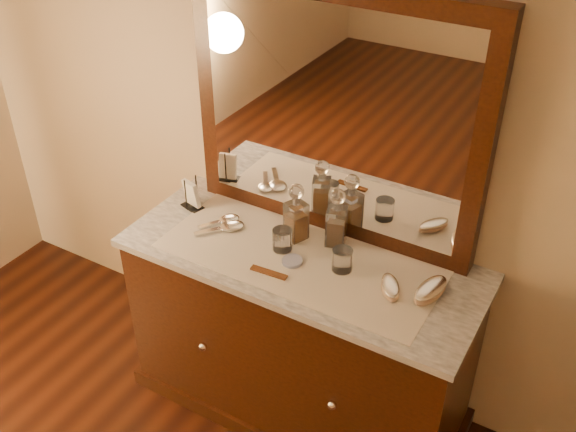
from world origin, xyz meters
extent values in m
plane|color=tan|center=(0.00, 2.25, 1.40)|extent=(4.50, 4.50, 0.00)
cube|color=black|center=(0.00, 1.96, 0.41)|extent=(1.40, 0.55, 0.82)
cube|color=black|center=(0.00, 1.96, 0.04)|extent=(1.46, 0.59, 0.08)
sphere|color=silver|center=(-0.30, 1.67, 0.45)|extent=(0.04, 0.04, 0.04)
sphere|color=silver|center=(0.30, 1.67, 0.45)|extent=(0.04, 0.04, 0.04)
cube|color=white|center=(0.00, 1.96, 0.83)|extent=(1.44, 0.59, 0.03)
cube|color=black|center=(0.00, 2.20, 1.35)|extent=(1.20, 0.08, 1.00)
cube|color=white|center=(0.00, 2.17, 1.35)|extent=(1.06, 0.01, 0.86)
cube|color=silver|center=(0.00, 1.94, 0.85)|extent=(1.10, 0.45, 0.00)
cylinder|color=white|center=(-0.01, 1.90, 0.86)|extent=(0.10, 0.10, 0.01)
cube|color=brown|center=(-0.05, 1.80, 0.86)|extent=(0.15, 0.04, 0.01)
cube|color=black|center=(-0.58, 2.02, 0.85)|extent=(0.11, 0.08, 0.01)
cylinder|color=black|center=(-0.59, 1.99, 0.92)|extent=(0.01, 0.01, 0.15)
cylinder|color=black|center=(-0.57, 2.05, 0.92)|extent=(0.01, 0.01, 0.15)
cube|color=white|center=(-0.58, 2.02, 0.92)|extent=(0.09, 0.06, 0.12)
cube|color=#995716|center=(-0.08, 2.05, 0.91)|extent=(0.08, 0.08, 0.11)
cube|color=white|center=(-0.08, 2.05, 0.93)|extent=(0.10, 0.10, 0.16)
cylinder|color=white|center=(-0.08, 2.05, 1.03)|extent=(0.04, 0.04, 0.03)
sphere|color=white|center=(-0.08, 2.05, 1.07)|extent=(0.08, 0.08, 0.06)
cube|color=#995716|center=(0.08, 2.10, 0.91)|extent=(0.08, 0.08, 0.11)
cube|color=white|center=(0.08, 2.10, 0.94)|extent=(0.10, 0.10, 0.16)
cylinder|color=white|center=(0.08, 2.10, 1.03)|extent=(0.04, 0.04, 0.03)
sphere|color=white|center=(0.08, 2.10, 1.07)|extent=(0.08, 0.08, 0.06)
ellipsoid|color=tan|center=(0.38, 1.93, 0.86)|extent=(0.13, 0.15, 0.02)
ellipsoid|color=silver|center=(0.38, 1.93, 0.88)|extent=(0.13, 0.15, 0.02)
ellipsoid|color=tan|center=(0.52, 1.98, 0.87)|extent=(0.11, 0.19, 0.03)
ellipsoid|color=silver|center=(0.52, 1.98, 0.89)|extent=(0.11, 0.19, 0.03)
ellipsoid|color=silver|center=(-0.38, 2.01, 0.86)|extent=(0.11, 0.11, 0.02)
cube|color=silver|center=(-0.42, 1.95, 0.86)|extent=(0.08, 0.11, 0.01)
ellipsoid|color=silver|center=(-0.34, 1.98, 0.86)|extent=(0.13, 0.13, 0.02)
cube|color=silver|center=(-0.40, 1.90, 0.86)|extent=(0.10, 0.12, 0.01)
cylinder|color=white|center=(-0.09, 1.96, 0.90)|extent=(0.08, 0.08, 0.09)
cylinder|color=white|center=(0.18, 1.96, 0.90)|extent=(0.08, 0.08, 0.09)
camera|label=1|loc=(0.99, 0.16, 2.44)|focal=41.26mm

